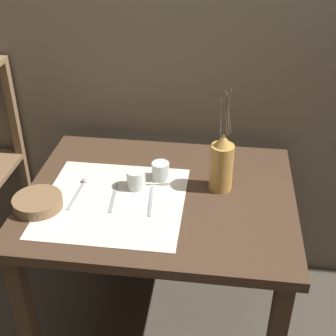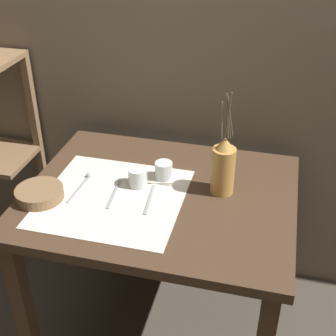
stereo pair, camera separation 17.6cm
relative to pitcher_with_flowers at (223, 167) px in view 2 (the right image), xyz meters
name	(u,v)px [view 2 (the right image)]	position (x,y,z in m)	size (l,w,h in m)	color
ground_plane	(161,325)	(-0.23, -0.07, -0.89)	(12.00, 12.00, 0.00)	#473F35
stone_wall_back	(190,46)	(-0.23, 0.46, 0.31)	(7.00, 0.06, 2.40)	#6B5E4C
wooden_table	(160,215)	(-0.23, -0.07, -0.22)	(1.05, 0.84, 0.77)	#422D1E
linen_cloth	(113,197)	(-0.40, -0.15, -0.11)	(0.54, 0.52, 0.00)	beige
pitcher_with_flowers	(223,167)	(0.00, 0.00, 0.00)	(0.09, 0.09, 0.43)	#B7843D
wooden_bowl	(40,194)	(-0.67, -0.22, -0.09)	(0.18, 0.18, 0.05)	brown
glass_tumbler_near	(138,177)	(-0.33, -0.04, -0.07)	(0.08, 0.08, 0.08)	silver
glass_tumbler_far	(164,170)	(-0.24, 0.03, -0.07)	(0.07, 0.07, 0.07)	silver
spoon_inner	(85,181)	(-0.55, -0.07, -0.11)	(0.03, 0.20, 0.02)	#939399
knife_center	(114,194)	(-0.40, -0.13, -0.11)	(0.03, 0.19, 0.00)	#939399
fork_inner	(150,200)	(-0.26, -0.13, -0.11)	(0.03, 0.19, 0.00)	#939399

